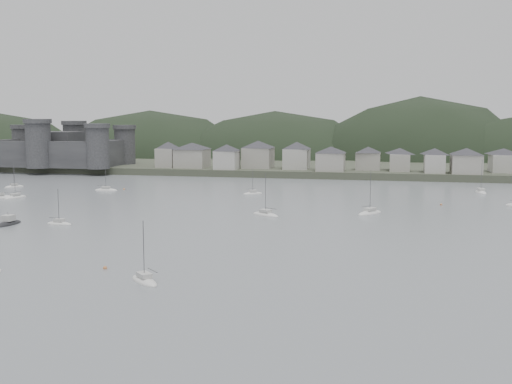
# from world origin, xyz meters

# --- Properties ---
(ground) EXTENTS (900.00, 900.00, 0.00)m
(ground) POSITION_xyz_m (0.00, 0.00, 0.00)
(ground) COLOR slate
(ground) RESTS_ON ground
(far_shore_land) EXTENTS (900.00, 250.00, 3.00)m
(far_shore_land) POSITION_xyz_m (0.00, 295.00, 1.50)
(far_shore_land) COLOR #383D2D
(far_shore_land) RESTS_ON ground
(forested_ridge) EXTENTS (851.55, 103.94, 102.57)m
(forested_ridge) POSITION_xyz_m (4.83, 269.40, -11.28)
(forested_ridge) COLOR black
(forested_ridge) RESTS_ON ground
(castle) EXTENTS (66.00, 43.00, 20.00)m
(castle) POSITION_xyz_m (-120.00, 179.80, 10.96)
(castle) COLOR #333235
(castle) RESTS_ON far_shore_land
(waterfront_town) EXTENTS (451.48, 28.46, 12.92)m
(waterfront_town) POSITION_xyz_m (50.59, 183.34, 8.66)
(waterfront_town) COLOR #9F9B91
(waterfront_town) RESTS_ON far_shore_land
(sailboat_lead) EXTENTS (3.94, 9.21, 12.19)m
(sailboat_lead) POSITION_xyz_m (65.07, 136.70, 0.17)
(sailboat_lead) COLOR silver
(sailboat_lead) RESTS_ON ground
(moored_fleet) EXTENTS (237.65, 144.01, 13.75)m
(moored_fleet) POSITION_xyz_m (-35.33, 65.01, 0.18)
(moored_fleet) COLOR silver
(moored_fleet) RESTS_ON ground
(motor_launch_far) EXTENTS (3.49, 8.67, 4.03)m
(motor_launch_far) POSITION_xyz_m (-54.67, 47.19, 0.29)
(motor_launch_far) COLOR black
(motor_launch_far) RESTS_ON ground
(mooring_buoys) EXTENTS (151.76, 106.51, 0.70)m
(mooring_buoys) POSITION_xyz_m (-4.03, 63.82, 0.15)
(mooring_buoys) COLOR #C37541
(mooring_buoys) RESTS_ON ground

